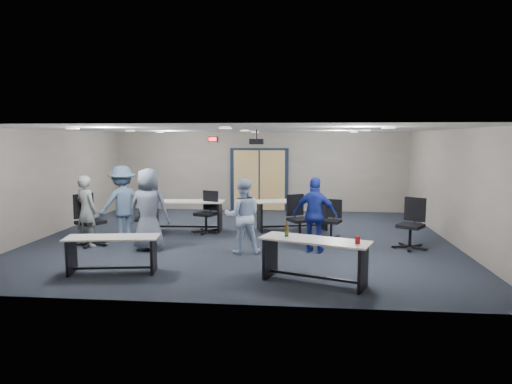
# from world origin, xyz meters

# --- Properties ---
(floor) EXTENTS (10.00, 10.00, 0.00)m
(floor) POSITION_xyz_m (0.00, 0.00, 0.00)
(floor) COLOR black
(floor) RESTS_ON ground
(back_wall) EXTENTS (10.00, 0.04, 2.70)m
(back_wall) POSITION_xyz_m (0.00, 4.50, 1.35)
(back_wall) COLOR slate
(back_wall) RESTS_ON floor
(front_wall) EXTENTS (10.00, 0.04, 2.70)m
(front_wall) POSITION_xyz_m (0.00, -4.50, 1.35)
(front_wall) COLOR slate
(front_wall) RESTS_ON floor
(left_wall) EXTENTS (0.04, 9.00, 2.70)m
(left_wall) POSITION_xyz_m (-5.00, 0.00, 1.35)
(left_wall) COLOR slate
(left_wall) RESTS_ON floor
(right_wall) EXTENTS (0.04, 9.00, 2.70)m
(right_wall) POSITION_xyz_m (5.00, 0.00, 1.35)
(right_wall) COLOR slate
(right_wall) RESTS_ON floor
(ceiling) EXTENTS (10.00, 9.00, 0.04)m
(ceiling) POSITION_xyz_m (0.00, 0.00, 2.70)
(ceiling) COLOR white
(ceiling) RESTS_ON back_wall
(double_door) EXTENTS (2.00, 0.07, 2.20)m
(double_door) POSITION_xyz_m (0.00, 4.46, 1.05)
(double_door) COLOR black
(double_door) RESTS_ON back_wall
(exit_sign) EXTENTS (0.32, 0.07, 0.18)m
(exit_sign) POSITION_xyz_m (-1.60, 4.44, 2.45)
(exit_sign) COLOR black
(exit_sign) RESTS_ON back_wall
(ceiling_projector) EXTENTS (0.35, 0.32, 0.37)m
(ceiling_projector) POSITION_xyz_m (0.30, 0.50, 2.40)
(ceiling_projector) COLOR black
(ceiling_projector) RESTS_ON ceiling
(ceiling_can_lights) EXTENTS (6.24, 5.74, 0.02)m
(ceiling_can_lights) POSITION_xyz_m (0.00, 0.25, 2.67)
(ceiling_can_lights) COLOR white
(ceiling_can_lights) RESTS_ON ceiling
(table_front_left) EXTENTS (1.75, 0.82, 0.68)m
(table_front_left) POSITION_xyz_m (-2.02, -3.11, 0.47)
(table_front_left) COLOR beige
(table_front_left) RESTS_ON floor
(table_front_right) EXTENTS (1.98, 1.24, 1.05)m
(table_front_right) POSITION_xyz_m (1.68, -3.32, 0.53)
(table_front_right) COLOR beige
(table_front_right) RESTS_ON floor
(table_back_left) EXTENTS (2.03, 0.76, 0.81)m
(table_back_left) POSITION_xyz_m (-1.62, 0.85, 0.55)
(table_back_left) COLOR beige
(table_back_left) RESTS_ON floor
(table_back_right) EXTENTS (2.10, 1.17, 0.81)m
(table_back_right) POSITION_xyz_m (1.19, 1.22, 0.55)
(table_back_right) COLOR beige
(table_back_right) RESTS_ON floor
(chair_back_a) EXTENTS (0.70, 0.70, 1.09)m
(chair_back_a) POSITION_xyz_m (-2.40, -0.25, 0.54)
(chair_back_a) COLOR black
(chair_back_a) RESTS_ON floor
(chair_back_b) EXTENTS (0.91, 0.91, 1.10)m
(chair_back_b) POSITION_xyz_m (-1.05, 0.60, 0.55)
(chair_back_b) COLOR black
(chair_back_b) RESTS_ON floor
(chair_back_c) EXTENTS (0.97, 0.97, 1.12)m
(chair_back_c) POSITION_xyz_m (1.41, -0.08, 0.56)
(chair_back_c) COLOR black
(chair_back_c) RESTS_ON floor
(chair_back_d) EXTENTS (0.79, 0.79, 0.97)m
(chair_back_d) POSITION_xyz_m (2.18, 0.15, 0.49)
(chair_back_d) COLOR black
(chair_back_d) RESTS_ON floor
(chair_loose_left) EXTENTS (1.03, 1.03, 1.20)m
(chair_loose_left) POSITION_xyz_m (-3.42, -1.07, 0.60)
(chair_loose_left) COLOR black
(chair_loose_left) RESTS_ON floor
(chair_loose_right) EXTENTS (1.00, 1.00, 1.15)m
(chair_loose_right) POSITION_xyz_m (3.89, -0.67, 0.57)
(chair_loose_right) COLOR black
(chair_loose_right) RESTS_ON floor
(person_gray) EXTENTS (0.72, 0.62, 1.65)m
(person_gray) POSITION_xyz_m (-3.46, -1.16, 0.83)
(person_gray) COLOR gray
(person_gray) RESTS_ON floor
(person_plaid) EXTENTS (0.91, 0.60, 1.83)m
(person_plaid) POSITION_xyz_m (-1.93, -1.33, 0.92)
(person_plaid) COLOR slate
(person_plaid) RESTS_ON floor
(person_lightblue) EXTENTS (0.87, 0.73, 1.63)m
(person_lightblue) POSITION_xyz_m (0.18, -1.40, 0.82)
(person_lightblue) COLOR #C0D9FF
(person_lightblue) RESTS_ON floor
(person_navy) EXTENTS (1.04, 0.66, 1.65)m
(person_navy) POSITION_xyz_m (1.75, -1.20, 0.83)
(person_navy) COLOR #1C2C9A
(person_navy) RESTS_ON floor
(person_back) EXTENTS (1.33, 1.30, 1.83)m
(person_back) POSITION_xyz_m (-2.89, -0.45, 0.92)
(person_back) COLOR #486283
(person_back) RESTS_ON floor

